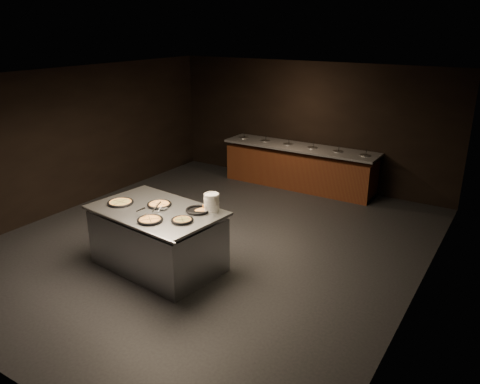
{
  "coord_description": "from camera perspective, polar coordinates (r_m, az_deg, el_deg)",
  "views": [
    {
      "loc": [
        4.48,
        -6.16,
        3.71
      ],
      "look_at": [
        0.41,
        0.3,
        0.94
      ],
      "focal_mm": 35.0,
      "sensor_mm": 36.0,
      "label": 1
    }
  ],
  "objects": [
    {
      "name": "pan_cheese_whole",
      "position": [
        7.51,
        -9.82,
        -1.48
      ],
      "size": [
        0.39,
        0.39,
        0.04
      ],
      "rotation": [
        0.0,
        0.0,
        0.15
      ],
      "color": "black",
      "rests_on": "serving_counter"
    },
    {
      "name": "pan_veggie_slices",
      "position": [
        6.87,
        -7.04,
        -3.41
      ],
      "size": [
        0.33,
        0.33,
        0.04
      ],
      "rotation": [
        0.0,
        0.0,
        -0.75
      ],
      "color": "black",
      "rests_on": "serving_counter"
    },
    {
      "name": "pan_cheese_slices_a",
      "position": [
        7.21,
        -5.13,
        -2.19
      ],
      "size": [
        0.39,
        0.39,
        0.04
      ],
      "rotation": [
        0.0,
        0.0,
        0.51
      ],
      "color": "black",
      "rests_on": "serving_counter"
    },
    {
      "name": "server_left",
      "position": [
        7.24,
        -9.89,
        -1.86
      ],
      "size": [
        0.09,
        0.32,
        0.15
      ],
      "rotation": [
        0.0,
        0.0,
        1.55
      ],
      "color": "silver",
      "rests_on": "serving_counter"
    },
    {
      "name": "pan_veggie_whole",
      "position": [
        7.72,
        -14.37,
        -1.24
      ],
      "size": [
        0.42,
        0.42,
        0.04
      ],
      "rotation": [
        0.0,
        0.0,
        0.05
      ],
      "color": "black",
      "rests_on": "serving_counter"
    },
    {
      "name": "salad_bar",
      "position": [
        11.19,
        7.15,
        2.75
      ],
      "size": [
        3.7,
        0.83,
        1.18
      ],
      "color": "#572F14",
      "rests_on": "ground"
    },
    {
      "name": "plate_stack",
      "position": [
        7.16,
        -3.5,
        -1.29
      ],
      "size": [
        0.23,
        0.23,
        0.28
      ],
      "primitive_type": "cylinder",
      "color": "silver",
      "rests_on": "serving_counter"
    },
    {
      "name": "room",
      "position": [
        7.95,
        -3.66,
        3.36
      ],
      "size": [
        7.02,
        8.02,
        2.92
      ],
      "color": "black",
      "rests_on": "ground"
    },
    {
      "name": "serving_counter",
      "position": [
        7.58,
        -9.98,
        -5.7
      ],
      "size": [
        2.18,
        1.53,
        0.99
      ],
      "rotation": [
        0.0,
        0.0,
        -0.11
      ],
      "color": "silver",
      "rests_on": "ground"
    },
    {
      "name": "pan_cheese_slices_b",
      "position": [
        6.95,
        -10.92,
        -3.35
      ],
      "size": [
        0.38,
        0.38,
        0.04
      ],
      "rotation": [
        0.0,
        0.0,
        2.44
      ],
      "color": "black",
      "rests_on": "serving_counter"
    },
    {
      "name": "server_right",
      "position": [
        7.07,
        -11.77,
        -2.43
      ],
      "size": [
        0.36,
        0.13,
        0.17
      ],
      "rotation": [
        0.0,
        0.0,
        -0.18
      ],
      "color": "silver",
      "rests_on": "serving_counter"
    }
  ]
}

